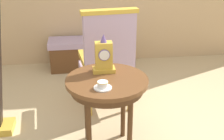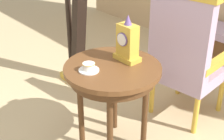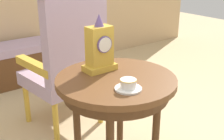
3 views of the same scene
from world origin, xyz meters
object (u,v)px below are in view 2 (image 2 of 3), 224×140
Objects in this scene: teacup_left at (89,68)px; mantel_clock at (127,43)px; side_table at (113,77)px; harp at (76,14)px; armchair at (185,56)px.

mantel_clock is (0.04, 0.31, 0.11)m from teacup_left.
harp is at bearing 158.02° from side_table.
mantel_clock is 0.62m from armchair.
teacup_left is 1.13m from harp.
armchair is (0.09, 0.57, -0.24)m from mantel_clock.
armchair is at bearing 83.19° from side_table.
mantel_clock is 0.18× the size of harp.
armchair reaches higher than teacup_left.
teacup_left is 0.12× the size of armchair.
side_table is 0.61× the size of armchair.
side_table is at bearing -96.81° from armchair.
side_table is at bearing -21.98° from harp.
armchair is 1.15m from harp.
mantel_clock is 0.29× the size of armchair.
side_table is 4.99× the size of teacup_left.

